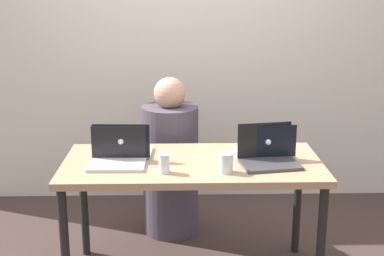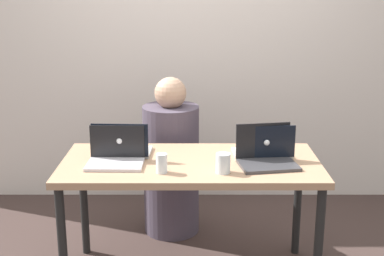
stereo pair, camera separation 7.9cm
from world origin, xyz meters
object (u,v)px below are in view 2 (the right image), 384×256
Objects in this scene: person_at_center at (173,165)px; water_glass_right at (224,165)px; laptop_back_left at (124,148)px; laptop_front_left at (117,156)px; laptop_back_right at (265,149)px; water_glass_left at (163,165)px; laptop_front_right at (268,156)px.

water_glass_right is (0.32, -0.83, 0.29)m from person_at_center.
laptop_back_left is at bearing 46.62° from person_at_center.
person_at_center reaches higher than water_glass_right.
laptop_front_left is 2.94× the size of water_glass_right.
laptop_back_right is 0.65m from water_glass_left.
laptop_back_left is (-0.84, 0.02, 0.00)m from laptop_back_right.
laptop_front_right reaches higher than laptop_front_left.
water_glass_right is at bearing 43.05° from laptop_back_right.
person_at_center reaches higher than laptop_front_right.
laptop_back_left is at bearing 159.43° from laptop_front_right.
laptop_back_right reaches higher than water_glass_left.
laptop_back_right is (0.86, 0.13, -0.00)m from laptop_front_left.
water_glass_left is (-0.59, -0.14, -0.00)m from laptop_front_right.
laptop_front_right is 1.11× the size of laptop_front_left.
person_at_center is 0.88m from water_glass_left.
person_at_center is 3.18× the size of laptop_back_right.
laptop_front_right is 1.00× the size of laptop_back_right.
laptop_back_right is 3.32× the size of water_glass_left.
person_at_center is 0.85m from laptop_back_right.
laptop_front_left is 0.30m from water_glass_left.
person_at_center is at bearing 119.64° from laptop_front_right.
laptop_back_left is 3.14× the size of water_glass_right.
water_glass_left is (0.25, -0.30, -0.00)m from laptop_back_left.
laptop_back_left is (-0.84, 0.16, -0.00)m from laptop_front_right.
laptop_front_left is 0.94× the size of laptop_back_left.
laptop_back_left is at bearing -6.14° from laptop_back_right.
laptop_back_left is 0.39m from water_glass_left.
water_glass_right is (0.60, -0.15, 0.00)m from laptop_front_left.
water_glass_right is (-0.25, -0.14, -0.00)m from laptop_front_right.
person_at_center is at bearing 110.71° from water_glass_right.
laptop_back_right is at bearing 47.69° from water_glass_right.
person_at_center is 0.95m from laptop_front_right.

